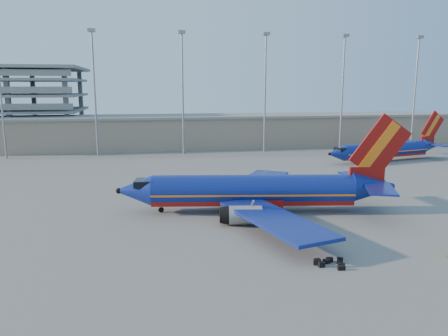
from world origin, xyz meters
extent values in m
plane|color=slate|center=(0.00, 0.00, 0.00)|extent=(220.00, 220.00, 0.00)
cube|color=gray|center=(10.00, 58.00, 4.00)|extent=(120.00, 15.00, 8.00)
cube|color=slate|center=(10.00, 58.00, 8.20)|extent=(122.00, 16.00, 0.60)
cylinder|color=gray|center=(-45.00, 46.00, 14.00)|extent=(0.44, 0.44, 28.00)
cylinder|color=gray|center=(-25.00, 46.00, 14.00)|extent=(0.44, 0.44, 28.00)
cube|color=gray|center=(-25.00, 46.00, 28.30)|extent=(1.60, 1.60, 0.70)
cylinder|color=gray|center=(-5.00, 46.00, 14.00)|extent=(0.44, 0.44, 28.00)
cube|color=gray|center=(-5.00, 46.00, 28.30)|extent=(1.60, 1.60, 0.70)
cylinder|color=gray|center=(15.00, 46.00, 14.00)|extent=(0.44, 0.44, 28.00)
cube|color=gray|center=(15.00, 46.00, 28.30)|extent=(1.60, 1.60, 0.70)
cylinder|color=gray|center=(35.00, 46.00, 14.00)|extent=(0.44, 0.44, 28.00)
cube|color=gray|center=(35.00, 46.00, 28.30)|extent=(1.60, 1.60, 0.70)
cylinder|color=gray|center=(55.00, 46.00, 14.00)|extent=(0.44, 0.44, 28.00)
cube|color=gray|center=(55.00, 46.00, 28.30)|extent=(1.60, 1.60, 0.70)
cylinder|color=navy|center=(-0.33, -5.01, 2.88)|extent=(25.94, 7.68, 3.95)
cube|color=maroon|center=(-0.33, -5.01, 1.87)|extent=(25.83, 6.94, 1.39)
cube|color=orange|center=(-0.33, -5.01, 2.62)|extent=(25.95, 7.72, 0.24)
cone|color=navy|center=(-15.23, -2.80, 2.88)|extent=(5.02, 4.57, 3.95)
cube|color=black|center=(-13.85, -3.00, 3.90)|extent=(2.94, 3.12, 0.85)
cone|color=navy|center=(15.10, -7.30, 3.26)|extent=(6.08, 4.73, 3.95)
cube|color=maroon|center=(14.25, -7.18, 4.70)|extent=(4.52, 1.24, 2.35)
cube|color=maroon|center=(15.73, -7.40, 8.44)|extent=(7.81, 1.49, 8.52)
cube|color=orange|center=(15.52, -7.37, 8.44)|extent=(5.23, 1.21, 6.69)
cube|color=navy|center=(15.21, -3.65, 3.85)|extent=(3.62, 7.02, 0.24)
cube|color=navy|center=(14.14, -10.83, 3.85)|extent=(5.39, 7.53, 0.24)
cube|color=navy|center=(2.64, 4.05, 1.92)|extent=(13.39, 16.84, 0.37)
cube|color=navy|center=(-0.12, -14.54, 1.92)|extent=(9.58, 17.38, 0.37)
cube|color=maroon|center=(0.20, -5.09, 1.44)|extent=(6.95, 5.06, 1.07)
cylinder|color=gray|center=(-0.78, 0.67, 1.23)|extent=(4.13, 2.78, 2.24)
cylinder|color=gray|center=(-2.41, -10.32, 1.23)|extent=(4.13, 2.78, 2.24)
cylinder|color=gray|center=(-11.95, -3.28, 0.59)|extent=(0.29, 0.29, 1.18)
cylinder|color=black|center=(-11.95, -3.28, 0.34)|extent=(0.72, 0.36, 0.68)
cylinder|color=black|center=(1.67, -2.50, 0.45)|extent=(0.97, 0.71, 0.90)
cylinder|color=black|center=(0.85, -7.99, 0.45)|extent=(0.97, 0.71, 0.90)
cylinder|color=navy|center=(37.15, 28.24, 2.43)|extent=(21.81, 8.22, 3.33)
cube|color=maroon|center=(37.15, 28.24, 1.58)|extent=(21.67, 7.61, 1.17)
cube|color=orange|center=(37.15, 28.24, 2.21)|extent=(21.82, 8.26, 0.20)
cone|color=navy|center=(24.79, 25.32, 2.43)|extent=(4.45, 4.12, 3.33)
cube|color=black|center=(25.93, 25.59, 3.29)|extent=(2.64, 2.78, 0.72)
cone|color=navy|center=(49.95, 31.27, 2.75)|extent=(5.33, 4.32, 3.33)
cube|color=maroon|center=(49.25, 31.11, 3.96)|extent=(3.80, 1.35, 1.98)
cube|color=maroon|center=(50.48, 31.40, 7.12)|extent=(6.50, 1.80, 7.19)
cube|color=orange|center=(50.30, 31.35, 7.12)|extent=(4.37, 1.38, 5.64)
cube|color=navy|center=(48.90, 34.17, 3.24)|extent=(4.91, 6.37, 0.20)
cube|color=navy|center=(50.31, 28.21, 3.24)|extent=(2.83, 5.83, 0.20)
cylinder|color=black|center=(37.15, 28.24, 0.41)|extent=(0.76, 0.76, 0.81)
cube|color=black|center=(1.73, -23.29, 0.25)|extent=(0.55, 0.40, 0.49)
cube|color=black|center=(3.20, -24.19, 0.20)|extent=(0.68, 0.45, 0.40)
cube|color=black|center=(3.48, -23.63, 0.18)|extent=(0.64, 0.40, 0.35)
cube|color=black|center=(2.51, -22.57, 0.19)|extent=(0.69, 0.55, 0.38)
cube|color=black|center=(3.73, -22.76, 0.26)|extent=(0.66, 0.60, 0.51)
cube|color=black|center=(2.91, -22.31, 0.21)|extent=(0.61, 0.42, 0.43)
cube|color=black|center=(1.46, -22.77, 0.24)|extent=(0.63, 0.50, 0.48)
cube|color=black|center=(1.60, -22.61, 0.25)|extent=(0.53, 0.43, 0.50)
camera|label=1|loc=(-13.26, -58.19, 15.97)|focal=35.00mm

